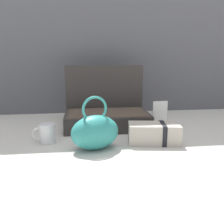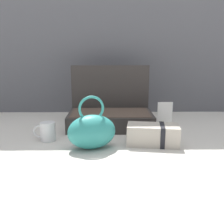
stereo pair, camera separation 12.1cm
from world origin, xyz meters
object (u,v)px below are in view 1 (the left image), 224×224
at_px(open_suitcase, 106,113).
at_px(teal_pouch_handbag, 95,132).
at_px(cream_toiletry_bag, 155,133).
at_px(info_card_left, 160,114).
at_px(coffee_mug, 47,133).

relative_size(open_suitcase, teal_pouch_handbag, 1.96).
xyz_separation_m(teal_pouch_handbag, cream_toiletry_bag, (0.28, 0.05, -0.03)).
bearing_deg(info_card_left, open_suitcase, 170.04).
distance_m(open_suitcase, info_card_left, 0.30).
bearing_deg(teal_pouch_handbag, info_card_left, 39.86).
bearing_deg(coffee_mug, teal_pouch_handbag, -26.28).
height_order(cream_toiletry_bag, info_card_left, info_card_left).
bearing_deg(coffee_mug, open_suitcase, 39.86).
bearing_deg(open_suitcase, coffee_mug, -140.14).
bearing_deg(open_suitcase, info_card_left, -6.91).
distance_m(open_suitcase, teal_pouch_handbag, 0.37).
relative_size(coffee_mug, info_card_left, 0.74).
relative_size(teal_pouch_handbag, cream_toiletry_bag, 0.97).
xyz_separation_m(open_suitcase, cream_toiletry_bag, (0.19, -0.31, -0.03)).
distance_m(open_suitcase, cream_toiletry_bag, 0.37).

